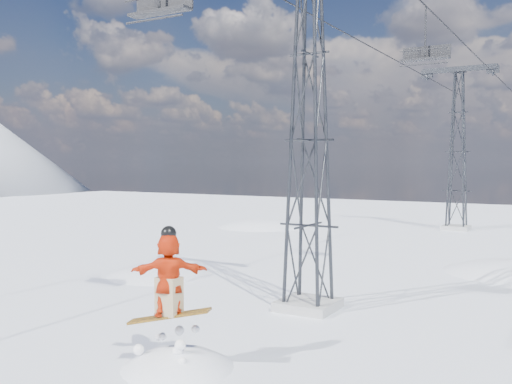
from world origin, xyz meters
TOP-DOWN VIEW (x-y plane):
  - lift_tower_near at (0.80, 8.00)m, footprint 5.20×1.80m
  - lift_tower_far at (0.80, 33.00)m, footprint 5.20×1.80m
  - haul_cables at (0.80, 19.50)m, footprint 4.46×51.00m
  - lift_chair_near at (-1.40, 3.33)m, footprint 1.89×0.54m
  - lift_chair_mid at (3.00, 14.07)m, footprint 1.85×0.53m

SIDE VIEW (x-z plane):
  - lift_tower_near at x=0.80m, z-range -0.24..11.18m
  - lift_tower_far at x=0.80m, z-range -0.24..11.18m
  - lift_chair_near at x=-1.40m, z-range 7.81..10.15m
  - lift_chair_mid at x=3.00m, z-range 7.86..10.16m
  - haul_cables at x=0.80m, z-range 10.82..10.88m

